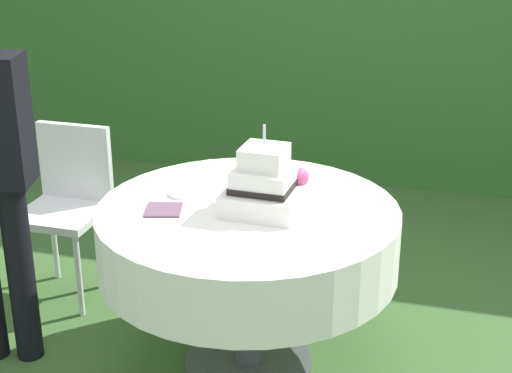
% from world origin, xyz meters
% --- Properties ---
extents(ground_plane, '(20.00, 20.00, 0.00)m').
position_xyz_m(ground_plane, '(0.00, 0.00, 0.00)').
color(ground_plane, '#3D602D').
extents(cake_table, '(1.28, 1.28, 0.76)m').
position_xyz_m(cake_table, '(0.00, 0.00, 0.62)').
color(cake_table, '#4C4C51').
rests_on(cake_table, ground_plane).
extents(wedding_cake, '(0.32, 0.32, 0.37)m').
position_xyz_m(wedding_cake, '(0.07, 0.01, 0.87)').
color(wedding_cake, white).
rests_on(wedding_cake, cake_table).
extents(serving_plate_near, '(0.12, 0.12, 0.01)m').
position_xyz_m(serving_plate_near, '(-0.32, 0.06, 0.77)').
color(serving_plate_near, white).
rests_on(serving_plate_near, cake_table).
extents(serving_plate_far, '(0.10, 0.10, 0.01)m').
position_xyz_m(serving_plate_far, '(0.14, 0.35, 0.77)').
color(serving_plate_far, white).
rests_on(serving_plate_far, cake_table).
extents(serving_plate_left, '(0.11, 0.11, 0.01)m').
position_xyz_m(serving_plate_left, '(-0.02, 0.42, 0.77)').
color(serving_plate_left, white).
rests_on(serving_plate_left, cake_table).
extents(napkin_stack, '(0.18, 0.18, 0.01)m').
position_xyz_m(napkin_stack, '(-0.33, -0.13, 0.77)').
color(napkin_stack, '#6B4C60').
rests_on(napkin_stack, cake_table).
extents(garden_chair, '(0.40, 0.40, 0.89)m').
position_xyz_m(garden_chair, '(-1.08, 0.41, 0.54)').
color(garden_chair, white).
rests_on(garden_chair, ground_plane).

